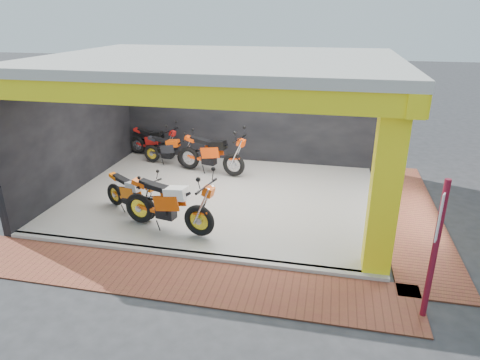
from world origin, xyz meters
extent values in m
plane|color=#2D2D30|center=(0.00, 0.00, 0.00)|extent=(80.00, 80.00, 0.00)
cube|color=silver|center=(0.00, 2.00, 0.05)|extent=(8.00, 6.00, 0.10)
cube|color=beige|center=(0.00, 2.00, 3.60)|extent=(8.40, 6.40, 0.20)
cube|color=black|center=(0.00, 5.10, 1.75)|extent=(8.20, 0.20, 3.50)
cube|color=black|center=(-4.10, 2.00, 1.75)|extent=(0.20, 6.20, 3.50)
cube|color=#FFEE15|center=(3.75, -0.75, 1.75)|extent=(0.50, 0.50, 3.50)
cube|color=#FFEE15|center=(0.00, -1.00, 3.30)|extent=(8.40, 0.30, 0.40)
cube|color=#FFEE15|center=(4.00, 2.00, 3.30)|extent=(0.30, 6.40, 0.40)
cube|color=silver|center=(0.00, -1.02, 0.05)|extent=(8.00, 0.20, 0.10)
cube|color=brown|center=(0.00, -1.80, 0.01)|extent=(9.00, 1.40, 0.03)
cube|color=brown|center=(4.80, 2.00, 0.01)|extent=(1.40, 7.00, 0.03)
cylinder|color=maroon|center=(4.43, -1.94, 1.21)|extent=(0.10, 0.10, 2.42)
cube|color=white|center=(4.43, -1.94, 1.84)|extent=(0.16, 0.32, 0.78)
camera|label=1|loc=(2.71, -8.18, 4.66)|focal=32.00mm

